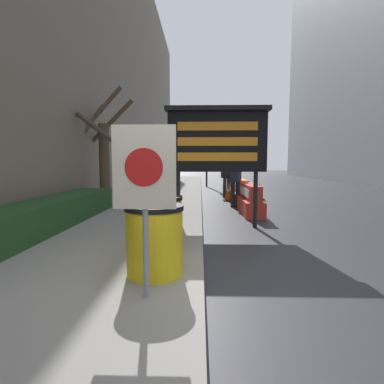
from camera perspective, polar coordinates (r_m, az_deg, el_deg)
The scene contains 19 objects.
ground_plane at distance 3.44m, azimuth 2.35°, elevation -20.35°, with size 120.00×120.00×0.00m, color #2D2D33.
sidewalk_left at distance 3.90m, azimuth -28.82°, elevation -16.84°, with size 3.87×56.00×0.12m.
building_left_facade at distance 14.75m, azimuth -16.48°, elevation 29.04°, with size 0.40×50.40×14.87m.
hedge_strip at distance 7.07m, azimuth -25.60°, elevation -3.79°, with size 0.90×6.02×0.60m.
bare_tree at distance 10.52m, azimuth -16.59°, elevation 8.04°, with size 1.83×1.72×4.10m.
barrel_drum_foreground at distance 3.76m, azimuth -7.13°, elevation -9.03°, with size 0.72×0.72×0.87m.
barrel_drum_middle at distance 4.74m, azimuth -6.19°, elevation -5.97°, with size 0.72×0.72×0.87m.
warning_sign at distance 3.00m, azimuth -9.04°, elevation 2.35°, with size 0.63×0.08×1.75m.
message_board at distance 6.96m, azimuth 4.80°, elevation 9.72°, with size 2.37×0.36×2.77m.
jersey_barrier_red_striped at distance 9.03m, azimuth 11.04°, elevation -1.66°, with size 0.55×1.97×0.88m.
jersey_barrier_orange_far at distance 11.17m, azimuth 9.21°, elevation -0.23°, with size 0.63×1.70×0.90m.
jersey_barrier_cream at distance 13.31m, azimuth 7.99°, elevation 0.75°, with size 0.62×1.66×0.92m.
jersey_barrier_white at distance 15.21m, azimuth 7.18°, elevation 1.20°, with size 0.58×1.65×0.82m.
traffic_cone_near at distance 12.61m, azimuth 12.71°, elevation 0.14°, with size 0.40×0.40×0.71m.
traffic_cone_mid at distance 11.95m, azimuth 7.01°, elevation 0.09°, with size 0.43×0.43×0.77m.
traffic_cone_far at distance 17.94m, azimuth 10.15°, elevation 1.58°, with size 0.34×0.34×0.60m.
traffic_light_near_curb at distance 19.06m, azimuth 2.84°, elevation 10.61°, with size 0.28×0.44×4.43m.
pedestrian_worker at distance 12.91m, azimuth 6.63°, elevation 3.52°, with size 0.49×0.32×1.79m.
pedestrian_passerby at distance 10.25m, azimuth 8.28°, elevation 3.04°, with size 0.45×0.55×1.80m.
Camera 1 is at (-0.05, -3.10, 1.50)m, focal length 28.00 mm.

